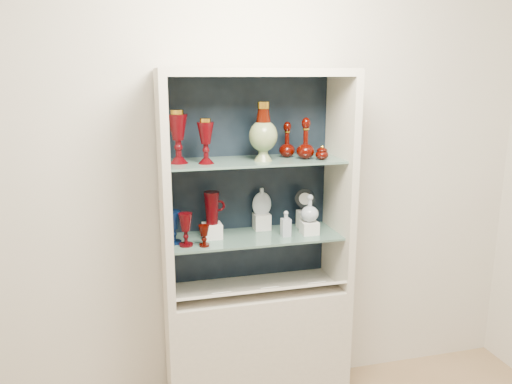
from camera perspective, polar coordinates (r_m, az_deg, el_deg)
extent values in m
cube|color=beige|center=(2.84, -1.10, 2.94)|extent=(3.50, 0.02, 2.80)
cube|color=beige|center=(3.00, 0.00, -17.45)|extent=(1.00, 0.40, 0.75)
cube|color=black|center=(2.83, -0.96, 1.34)|extent=(0.98, 0.02, 1.15)
cube|color=beige|center=(2.58, -10.40, -0.06)|extent=(0.04, 0.40, 1.15)
cube|color=beige|center=(2.80, 9.54, 1.05)|extent=(0.04, 0.40, 1.15)
cube|color=beige|center=(2.59, 0.00, 13.50)|extent=(1.00, 0.40, 0.04)
cube|color=slate|center=(2.74, -0.10, -5.12)|extent=(0.92, 0.34, 0.01)
cube|color=slate|center=(2.64, -0.11, 3.56)|extent=(0.92, 0.34, 0.01)
cube|color=beige|center=(2.72, 0.59, -11.24)|extent=(0.92, 0.17, 0.09)
cube|color=white|center=(2.67, -4.12, -11.41)|extent=(0.10, 0.06, 0.03)
cube|color=white|center=(2.80, 6.75, -10.24)|extent=(0.10, 0.06, 0.03)
cube|color=white|center=(2.73, 1.43, -10.86)|extent=(0.10, 0.06, 0.03)
cube|color=silver|center=(2.70, -5.03, -4.43)|extent=(0.10, 0.10, 0.08)
cube|color=silver|center=(2.84, 0.65, -3.37)|extent=(0.09, 0.09, 0.09)
cube|color=silver|center=(2.78, 6.10, -4.07)|extent=(0.09, 0.09, 0.07)
cube|color=silver|center=(2.88, 5.58, -3.14)|extent=(0.08, 0.08, 0.10)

